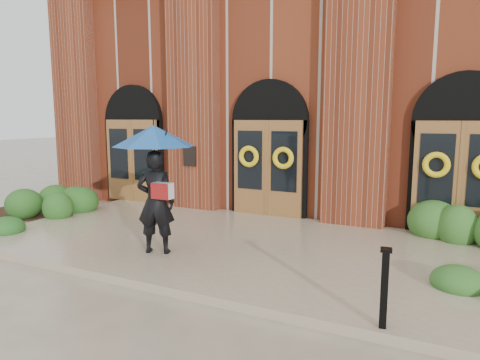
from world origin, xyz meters
The scene contains 6 objects.
ground centered at (0.00, 0.00, 0.00)m, with size 90.00×90.00×0.00m, color tan.
landing centered at (0.00, 0.15, 0.07)m, with size 10.00×5.30×0.15m, color tan.
church_building centered at (0.00, 8.78, 3.50)m, with size 16.20×12.53×7.00m.
man_with_umbrella centered at (-0.66, -1.17, 1.85)m, with size 1.96×1.96×2.43m.
metal_post centered at (3.66, -2.35, 0.68)m, with size 0.15×0.15×1.01m.
hedge_wall_left centered at (-6.13, 0.50, 0.39)m, with size 3.01×1.20×0.77m, color #234F1A.
Camera 1 is at (4.27, -7.58, 2.72)m, focal length 32.00 mm.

